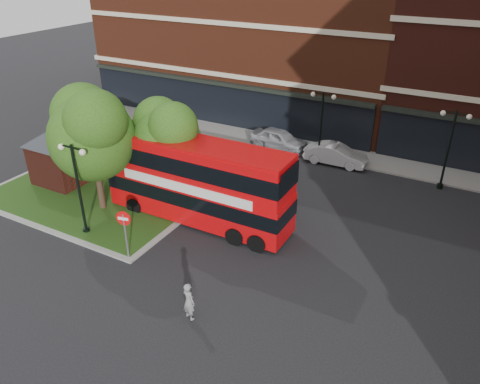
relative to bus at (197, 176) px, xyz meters
The scene contains 15 objects.
ground 5.10m from the bus, 75.28° to the right, with size 120.00×120.00×0.00m, color black.
pavement_far 12.57m from the bus, 84.80° to the left, with size 44.00×3.00×0.12m, color slate.
terrace_far_left 21.38m from the bus, 109.21° to the left, with size 26.00×12.00×14.00m, color #612917.
traffic_island 7.44m from the bus, 169.76° to the right, with size 12.60×7.60×0.15m.
kiosk 9.89m from the bus, behind, with size 6.51×6.51×3.60m.
tree_island_west 6.13m from the bus, 163.07° to the right, with size 5.40×4.71×7.21m.
tree_island_east 3.07m from the bus, 161.63° to the left, with size 4.46×3.90×6.29m.
lamp_island 5.97m from the bus, 137.32° to the right, with size 1.72×0.36×5.00m.
lamp_far_left 10.72m from the bus, 73.11° to the left, with size 1.72×0.36×5.00m.
lamp_far_right 15.13m from the bus, 42.70° to the left, with size 1.72×0.36×5.00m.
bus is the anchor object (origin of this frame).
woman 7.91m from the bus, 59.68° to the right, with size 0.63×0.41×1.72m, color gray.
car_silver 11.46m from the bus, 91.68° to the left, with size 1.76×4.38×1.49m, color #A7A9AF.
car_white 11.61m from the bus, 68.40° to the left, with size 1.48×4.23×1.39m, color silver.
no_entry_sign 4.89m from the bus, 101.18° to the right, with size 0.72×0.23×2.65m.
Camera 1 is at (11.47, -14.04, 13.45)m, focal length 35.00 mm.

